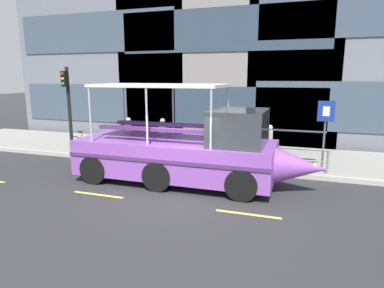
# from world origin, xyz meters

# --- Properties ---
(ground_plane) EXTENTS (120.00, 120.00, 0.00)m
(ground_plane) POSITION_xyz_m (0.00, 0.00, 0.00)
(ground_plane) COLOR #2B2B2D
(sidewalk) EXTENTS (32.00, 4.80, 0.18)m
(sidewalk) POSITION_xyz_m (0.00, 5.60, 0.09)
(sidewalk) COLOR gray
(sidewalk) RESTS_ON ground_plane
(curb_edge) EXTENTS (32.00, 0.18, 0.18)m
(curb_edge) POSITION_xyz_m (0.00, 3.11, 0.09)
(curb_edge) COLOR #B2ADA3
(curb_edge) RESTS_ON ground_plane
(lane_centreline) EXTENTS (25.80, 0.12, 0.01)m
(lane_centreline) POSITION_xyz_m (-0.00, -0.84, 0.00)
(lane_centreline) COLOR #DBD64C
(lane_centreline) RESTS_ON ground_plane
(curb_guardrail) EXTENTS (10.49, 0.09, 0.90)m
(curb_guardrail) POSITION_xyz_m (-0.58, 3.45, 0.79)
(curb_guardrail) COLOR gray
(curb_guardrail) RESTS_ON sidewalk
(traffic_light_pole) EXTENTS (0.24, 0.46, 3.98)m
(traffic_light_pole) POSITION_xyz_m (-6.99, 3.68, 2.59)
(traffic_light_pole) COLOR black
(traffic_light_pole) RESTS_ON sidewalk
(parking_sign) EXTENTS (0.60, 0.12, 2.65)m
(parking_sign) POSITION_xyz_m (4.44, 3.80, 1.98)
(parking_sign) COLOR #4C4F54
(parking_sign) RESTS_ON sidewalk
(leaned_bicycle) EXTENTS (1.74, 0.46, 0.96)m
(leaned_bicycle) POSITION_xyz_m (-6.24, 3.73, 0.56)
(leaned_bicycle) COLOR black
(leaned_bicycle) RESTS_ON sidewalk
(duck_tour_boat) EXTENTS (8.68, 2.65, 3.46)m
(duck_tour_boat) POSITION_xyz_m (-0.07, 1.29, 1.13)
(duck_tour_boat) COLOR purple
(duck_tour_boat) RESTS_ON ground_plane
(pedestrian_near_bow) EXTENTS (0.25, 0.42, 1.52)m
(pedestrian_near_bow) POSITION_xyz_m (2.35, 4.80, 1.10)
(pedestrian_near_bow) COLOR black
(pedestrian_near_bow) RESTS_ON sidewalk
(pedestrian_mid_left) EXTENTS (0.33, 0.33, 1.51)m
(pedestrian_mid_left) POSITION_xyz_m (-0.26, 4.20, 1.09)
(pedestrian_mid_left) COLOR black
(pedestrian_mid_left) RESTS_ON sidewalk
(pedestrian_mid_right) EXTENTS (0.26, 0.47, 1.68)m
(pedestrian_mid_right) POSITION_xyz_m (-2.40, 4.32, 1.19)
(pedestrian_mid_right) COLOR #47423D
(pedestrian_mid_right) RESTS_ON sidewalk
(pedestrian_near_stern) EXTENTS (0.42, 0.30, 1.62)m
(pedestrian_near_stern) POSITION_xyz_m (-4.27, 4.54, 1.15)
(pedestrian_near_stern) COLOR black
(pedestrian_near_stern) RESTS_ON sidewalk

